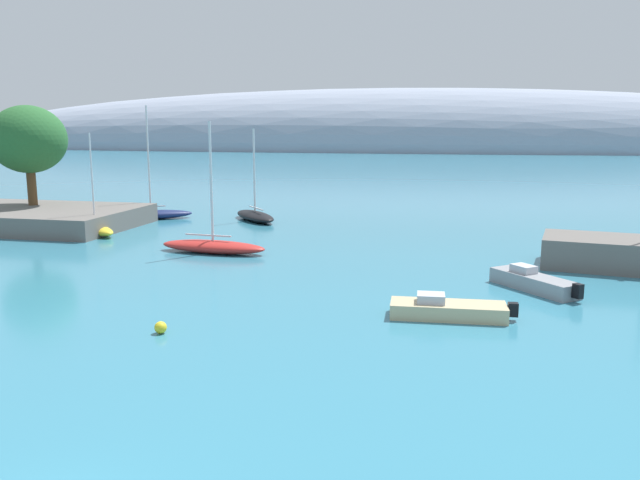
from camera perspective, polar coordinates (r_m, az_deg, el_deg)
name	(u,v)px	position (r m, az deg, el deg)	size (l,w,h in m)	color
shore_outcrop	(27,217)	(60.21, -24.71, 1.85)	(18.55, 11.41, 1.61)	#66605B
tree_clump_shore	(28,140)	(61.80, -24.64, 8.16)	(6.54, 6.54, 8.72)	brown
distant_ridge	(376,150)	(233.42, 5.05, 8.00)	(364.26, 56.98, 43.74)	#8E99AD
sailboat_black_near_shore	(255,215)	(58.57, -5.84, 2.21)	(6.28, 6.86, 8.32)	black
sailboat_yellow_mid_mooring	(95,229)	(53.81, -19.46, 0.97)	(5.69, 4.70, 8.03)	yellow
sailboat_navy_outer_mooring	(151,214)	(61.20, -14.88, 2.29)	(7.45, 5.43, 10.37)	navy
sailboat_red_end_of_line	(213,246)	(44.01, -9.55, -0.50)	(7.74, 2.67, 8.84)	red
motorboat_grey_foreground	(534,282)	(35.42, 18.58, -3.57)	(4.44, 4.83, 1.20)	gray
motorboat_sand_alongside_breakwater	(448,309)	(29.40, 11.34, -6.11)	(5.67, 2.06, 1.08)	#C6B284
mooring_buoy_yellow	(161,327)	(27.56, -14.07, -7.60)	(0.52, 0.52, 0.52)	yellow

